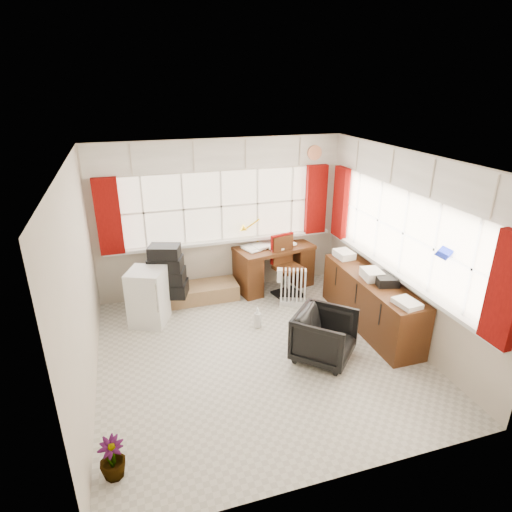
{
  "coord_description": "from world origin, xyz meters",
  "views": [
    {
      "loc": [
        -1.42,
        -4.44,
        3.28
      ],
      "look_at": [
        0.13,
        0.55,
        1.14
      ],
      "focal_mm": 30.0,
      "sensor_mm": 36.0,
      "label": 1
    }
  ],
  "objects_px": {
    "office_chair": "(324,336)",
    "desk": "(274,264)",
    "radiator": "(293,291)",
    "tv_bench": "(194,293)",
    "crt_tv": "(168,278)",
    "desk_lamp": "(258,226)",
    "task_chair": "(285,263)",
    "mini_fridge": "(148,297)",
    "credenza": "(371,301)"
  },
  "relations": [
    {
      "from": "desk",
      "to": "radiator",
      "type": "xyz_separation_m",
      "value": [
        0.07,
        -0.7,
        -0.17
      ]
    },
    {
      "from": "mini_fridge",
      "to": "desk_lamp",
      "type": "bearing_deg",
      "value": 21.74
    },
    {
      "from": "office_chair",
      "to": "desk",
      "type": "bearing_deg",
      "value": 42.08
    },
    {
      "from": "desk_lamp",
      "to": "office_chair",
      "type": "xyz_separation_m",
      "value": [
        0.15,
        -2.31,
        -0.73
      ]
    },
    {
      "from": "radiator",
      "to": "crt_tv",
      "type": "relative_size",
      "value": 1.05
    },
    {
      "from": "desk",
      "to": "radiator",
      "type": "height_order",
      "value": "desk"
    },
    {
      "from": "office_chair",
      "to": "radiator",
      "type": "xyz_separation_m",
      "value": [
        0.15,
        1.42,
        -0.07
      ]
    },
    {
      "from": "desk",
      "to": "tv_bench",
      "type": "relative_size",
      "value": 0.99
    },
    {
      "from": "credenza",
      "to": "crt_tv",
      "type": "relative_size",
      "value": 3.43
    },
    {
      "from": "mini_fridge",
      "to": "radiator",
      "type": "bearing_deg",
      "value": -3.35
    },
    {
      "from": "radiator",
      "to": "credenza",
      "type": "relative_size",
      "value": 0.31
    },
    {
      "from": "credenza",
      "to": "tv_bench",
      "type": "distance_m",
      "value": 2.75
    },
    {
      "from": "desk",
      "to": "desk_lamp",
      "type": "xyz_separation_m",
      "value": [
        -0.23,
        0.18,
        0.64
      ]
    },
    {
      "from": "task_chair",
      "to": "tv_bench",
      "type": "xyz_separation_m",
      "value": [
        -1.48,
        0.19,
        -0.41
      ]
    },
    {
      "from": "radiator",
      "to": "office_chair",
      "type": "bearing_deg",
      "value": -96.1
    },
    {
      "from": "mini_fridge",
      "to": "credenza",
      "type": "bearing_deg",
      "value": -18.87
    },
    {
      "from": "tv_bench",
      "to": "office_chair",
      "type": "bearing_deg",
      "value": -57.37
    },
    {
      "from": "office_chair",
      "to": "tv_bench",
      "type": "bearing_deg",
      "value": 76.86
    },
    {
      "from": "credenza",
      "to": "mini_fridge",
      "type": "bearing_deg",
      "value": 161.13
    },
    {
      "from": "task_chair",
      "to": "crt_tv",
      "type": "xyz_separation_m",
      "value": [
        -1.88,
        0.14,
        -0.06
      ]
    },
    {
      "from": "desk_lamp",
      "to": "desk",
      "type": "bearing_deg",
      "value": -38.62
    },
    {
      "from": "radiator",
      "to": "crt_tv",
      "type": "bearing_deg",
      "value": 162.97
    },
    {
      "from": "desk_lamp",
      "to": "office_chair",
      "type": "height_order",
      "value": "desk_lamp"
    },
    {
      "from": "desk_lamp",
      "to": "credenza",
      "type": "height_order",
      "value": "desk_lamp"
    },
    {
      "from": "desk_lamp",
      "to": "tv_bench",
      "type": "height_order",
      "value": "desk_lamp"
    },
    {
      "from": "desk",
      "to": "tv_bench",
      "type": "bearing_deg",
      "value": -176.7
    },
    {
      "from": "office_chair",
      "to": "crt_tv",
      "type": "bearing_deg",
      "value": 84.83
    },
    {
      "from": "office_chair",
      "to": "credenza",
      "type": "xyz_separation_m",
      "value": [
        0.97,
        0.52,
        0.07
      ]
    },
    {
      "from": "task_chair",
      "to": "office_chair",
      "type": "relative_size",
      "value": 1.43
    },
    {
      "from": "desk_lamp",
      "to": "radiator",
      "type": "relative_size",
      "value": 0.74
    },
    {
      "from": "desk",
      "to": "credenza",
      "type": "distance_m",
      "value": 1.83
    },
    {
      "from": "task_chair",
      "to": "radiator",
      "type": "relative_size",
      "value": 1.65
    },
    {
      "from": "crt_tv",
      "to": "mini_fridge",
      "type": "relative_size",
      "value": 0.7
    },
    {
      "from": "desk_lamp",
      "to": "task_chair",
      "type": "distance_m",
      "value": 0.76
    },
    {
      "from": "desk",
      "to": "crt_tv",
      "type": "xyz_separation_m",
      "value": [
        -1.79,
        -0.13,
        0.06
      ]
    },
    {
      "from": "desk",
      "to": "credenza",
      "type": "xyz_separation_m",
      "value": [
        0.89,
        -1.6,
        -0.03
      ]
    },
    {
      "from": "radiator",
      "to": "mini_fridge",
      "type": "height_order",
      "value": "mini_fridge"
    },
    {
      "from": "mini_fridge",
      "to": "task_chair",
      "type": "bearing_deg",
      "value": 7.77
    },
    {
      "from": "desk",
      "to": "task_chair",
      "type": "distance_m",
      "value": 0.31
    },
    {
      "from": "radiator",
      "to": "credenza",
      "type": "distance_m",
      "value": 1.23
    },
    {
      "from": "tv_bench",
      "to": "radiator",
      "type": "bearing_deg",
      "value": -22.98
    },
    {
      "from": "task_chair",
      "to": "mini_fridge",
      "type": "xyz_separation_m",
      "value": [
        -2.21,
        -0.3,
        -0.12
      ]
    },
    {
      "from": "tv_bench",
      "to": "crt_tv",
      "type": "relative_size",
      "value": 2.4
    },
    {
      "from": "desk",
      "to": "radiator",
      "type": "bearing_deg",
      "value": -84.09
    },
    {
      "from": "desk_lamp",
      "to": "task_chair",
      "type": "bearing_deg",
      "value": -54.42
    },
    {
      "from": "task_chair",
      "to": "radiator",
      "type": "bearing_deg",
      "value": -92.87
    },
    {
      "from": "desk_lamp",
      "to": "office_chair",
      "type": "distance_m",
      "value": 2.42
    },
    {
      "from": "radiator",
      "to": "tv_bench",
      "type": "xyz_separation_m",
      "value": [
        -1.46,
        0.62,
        -0.12
      ]
    },
    {
      "from": "desk_lamp",
      "to": "crt_tv",
      "type": "xyz_separation_m",
      "value": [
        -1.56,
        -0.31,
        -0.58
      ]
    },
    {
      "from": "tv_bench",
      "to": "mini_fridge",
      "type": "relative_size",
      "value": 1.69
    }
  ]
}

